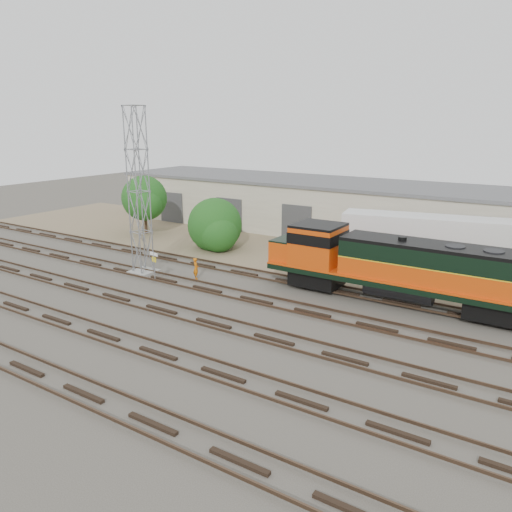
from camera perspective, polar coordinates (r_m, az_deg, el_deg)
The scene contains 11 objects.
ground at distance 30.97m, azimuth -1.47°, elevation -6.00°, with size 140.00×140.00×0.00m, color #47423A.
dirt_strip at distance 43.58m, azimuth 9.69°, elevation 0.11°, with size 80.00×16.00×0.02m, color #726047.
tracks at distance 28.70m, azimuth -4.88°, elevation -7.66°, with size 80.00×20.40×0.28m.
warehouse at distance 50.28m, azimuth 13.50°, elevation 5.01°, with size 58.40×10.40×5.30m.
locomotive at distance 32.34m, azimuth 15.63°, elevation -1.12°, with size 17.62×3.09×4.23m.
signal_tower at distance 37.63m, azimuth -13.22°, elevation 6.81°, with size 1.81×1.81×12.24m.
sign_post at distance 36.16m, azimuth -11.57°, elevation -0.57°, with size 0.90×0.24×2.23m.
worker at distance 36.57m, azimuth -6.88°, elevation -1.43°, with size 0.58×0.38×1.60m, color #D2660B.
semi_trailer at distance 39.88m, azimuth 20.42°, elevation 1.94°, with size 14.25×5.45×4.30m.
tree_west at distance 51.53m, azimuth -12.59°, elevation 6.30°, with size 4.76×4.53×5.93m.
tree_mid at distance 44.71m, azimuth -4.62°, elevation 3.32°, with size 5.12×4.88×4.88m.
Camera 1 is at (16.31, -23.83, 11.21)m, focal length 35.00 mm.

